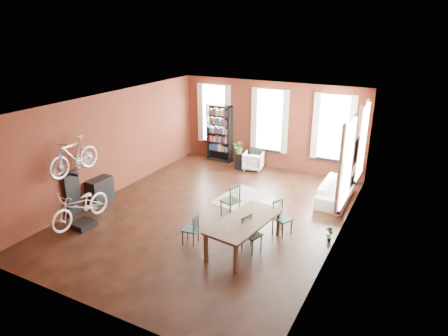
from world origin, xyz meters
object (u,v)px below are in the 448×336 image
Objects in this scene: dining_chair_a at (190,229)px; bicycle_floor at (78,191)px; cream_sofa at (336,188)px; dining_chair_b at (230,200)px; white_armchair at (253,160)px; bookshelf at (219,133)px; bike_trainer at (83,224)px; console_table at (100,191)px; dining_chair_d at (283,218)px; dining_table at (244,234)px; plant_stand at (240,161)px; dining_chair_c at (252,235)px.

bicycle_floor reaches higher than dining_chair_a.
dining_chair_a is 4.94m from cream_sofa.
dining_chair_b is (0.22, 1.76, 0.09)m from dining_chair_a.
white_armchair is at bearing 72.71° from bicycle_floor.
bookshelf is 4.21× the size of bike_trainer.
dining_chair_d is at bearing 8.04° from console_table.
bicycle_floor is at bearing -33.30° from dining_chair_b.
white_armchair is (-0.95, 3.79, -0.13)m from dining_chair_b.
bike_trainer is 1.51m from console_table.
console_table is (-3.62, 0.69, 0.01)m from dining_chair_a.
cream_sofa is 7.42m from bicycle_floor.
cream_sofa is at bearing 146.89° from white_armchair.
console_table is at bearing 115.13° from bike_trainer.
dining_chair_a is 1.48× the size of bike_trainer.
bike_trainer is at bearing 130.78° from cream_sofa.
dining_table is at bearing 102.45° from dining_chair_a.
bike_trainer is 6.29m from plant_stand.
dining_chair_c is at bearing 97.20° from dining_chair_a.
bookshelf is 5.40m from console_table.
white_armchair is at bearing -12.18° from bookshelf.
dining_chair_d reaches higher than console_table.
dining_table is at bearing -2.90° from console_table.
cream_sofa is 7.15m from console_table.
white_armchair is 0.89× the size of console_table.
white_armchair is (-1.99, 5.10, -0.01)m from dining_table.
console_table is at bearing -108.01° from dining_chair_a.
bicycle_floor is at bearing -106.13° from plant_stand.
bike_trainer is at bearing -33.80° from dining_chair_b.
white_armchair reaches higher than bike_trainer.
cream_sofa is (0.75, 2.73, -0.05)m from dining_chair_d.
dining_table is 4.40m from bike_trainer.
bookshelf reaches higher than bike_trainer.
white_armchair is (-2.22, 5.17, -0.08)m from dining_chair_c.
dining_chair_d is at bearing 121.12° from dining_chair_a.
white_armchair is at bearing 40.46° from dining_chair_c.
console_table is (-5.10, 0.31, -0.03)m from dining_chair_c.
bicycle_floor is at bearing -95.46° from bookshelf.
bike_trainer is (-5.60, -4.83, -0.33)m from cream_sofa.
dining_chair_c is (1.49, 0.38, 0.04)m from dining_chair_a.
cream_sofa is at bearing 40.78° from bike_trainer.
dining_chair_b is 1.20× the size of console_table.
console_table is at bearing -175.50° from dining_table.
bicycle_floor reaches higher than cream_sofa.
dining_chair_b reaches higher than plant_stand.
dining_chair_d is 1.13× the size of console_table.
bike_trainer is (-0.65, -6.53, -1.02)m from bookshelf.
bicycle_floor reaches higher than dining_chair_b.
bike_trainer is (-2.26, -6.19, -0.28)m from white_armchair.
white_armchair is 6.59m from bike_trainer.
dining_chair_d is at bearing 26.27° from bicycle_floor.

